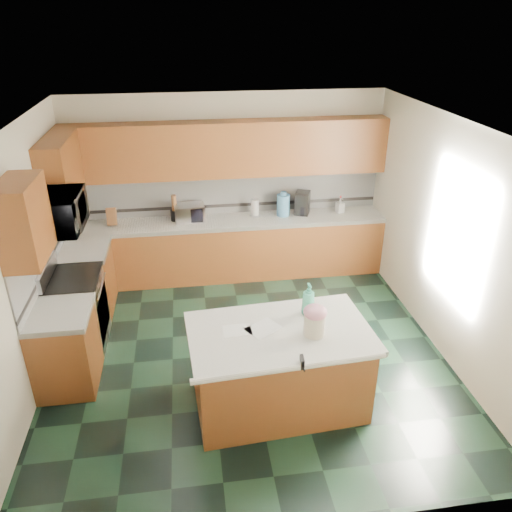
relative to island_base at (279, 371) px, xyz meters
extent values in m
plane|color=black|center=(-0.21, 0.90, -0.43)|extent=(4.60, 4.60, 0.00)
plane|color=white|center=(-0.21, 0.90, 2.27)|extent=(4.60, 4.60, 0.00)
cube|color=#F2E8CE|center=(-0.21, 3.22, 0.92)|extent=(4.60, 0.04, 2.70)
cube|color=#F2E8CE|center=(-0.21, -1.42, 0.92)|extent=(4.60, 0.04, 2.70)
cube|color=#F2E8CE|center=(-2.53, 0.90, 0.92)|extent=(0.04, 4.60, 2.70)
cube|color=#F2E8CE|center=(2.11, 0.90, 0.92)|extent=(0.04, 4.60, 2.70)
cube|color=#411E0A|center=(-0.21, 2.90, 0.00)|extent=(4.60, 0.60, 0.86)
cube|color=white|center=(-0.21, 2.90, 0.46)|extent=(4.60, 0.64, 0.06)
cube|color=#411E0A|center=(-0.21, 3.03, 1.51)|extent=(4.60, 0.33, 0.78)
cube|color=silver|center=(-0.21, 3.18, 0.81)|extent=(4.60, 0.02, 0.63)
cube|color=black|center=(-0.21, 3.18, 0.61)|extent=(4.60, 0.01, 0.05)
cube|color=#411E0A|center=(-2.21, 2.19, 0.00)|extent=(0.60, 0.82, 0.86)
cube|color=white|center=(-2.21, 2.19, 0.46)|extent=(0.64, 0.82, 0.06)
cube|color=#411E0A|center=(-2.21, 0.66, 0.00)|extent=(0.60, 0.72, 0.86)
cube|color=white|center=(-2.21, 0.66, 0.46)|extent=(0.64, 0.72, 0.06)
cube|color=silver|center=(-2.49, 1.45, 0.81)|extent=(0.02, 2.30, 0.63)
cube|color=black|center=(-2.49, 1.45, 0.61)|extent=(0.01, 2.30, 0.05)
cube|color=#411E0A|center=(-2.34, 2.32, 1.51)|extent=(0.33, 1.09, 0.78)
cube|color=#411E0A|center=(-2.34, 0.66, 1.51)|extent=(0.33, 0.72, 0.78)
cube|color=#B7B7BC|center=(-2.21, 1.40, 0.01)|extent=(0.60, 0.76, 0.88)
cube|color=black|center=(-1.92, 1.40, -0.03)|extent=(0.02, 0.68, 0.55)
cube|color=black|center=(-2.21, 1.40, 0.47)|extent=(0.62, 0.78, 0.04)
cylinder|color=#B7B7BC|center=(-1.89, 1.40, 0.35)|extent=(0.02, 0.66, 0.02)
cube|color=#B7B7BC|center=(-2.47, 1.40, 0.59)|extent=(0.06, 0.76, 0.18)
imported|color=#B7B7BC|center=(-2.21, 1.40, 1.30)|extent=(0.50, 0.73, 0.41)
cube|color=#411E0A|center=(0.00, 0.00, 0.00)|extent=(1.73, 1.07, 0.86)
cube|color=white|center=(0.00, 0.00, 0.46)|extent=(1.84, 1.17, 0.06)
cylinder|color=white|center=(0.00, -0.53, 0.46)|extent=(1.77, 0.18, 0.06)
cylinder|color=beige|center=(0.31, -0.10, 0.60)|extent=(0.26, 0.26, 0.22)
ellipsoid|color=pink|center=(0.31, -0.10, 0.74)|extent=(0.23, 0.23, 0.14)
cylinder|color=tan|center=(0.31, -0.10, 0.79)|extent=(0.07, 0.03, 0.03)
sphere|color=tan|center=(0.28, -0.10, 0.79)|extent=(0.04, 0.04, 0.04)
sphere|color=tan|center=(0.35, -0.10, 0.79)|extent=(0.04, 0.04, 0.04)
imported|color=teal|center=(0.33, 0.25, 0.67)|extent=(0.14, 0.14, 0.35)
cube|color=white|center=(-0.16, 0.06, 0.49)|extent=(0.40, 0.37, 0.00)
cube|color=white|center=(-0.41, 0.07, 0.49)|extent=(0.28, 0.21, 0.00)
cube|color=black|center=(0.10, -0.51, 0.50)|extent=(0.04, 0.11, 0.10)
cylinder|color=black|center=(0.10, -0.57, 0.48)|extent=(0.02, 0.07, 0.02)
cube|color=#472814|center=(-1.90, 2.95, 0.62)|extent=(0.15, 0.19, 0.28)
cylinder|color=black|center=(-1.01, 2.98, 0.57)|extent=(0.13, 0.13, 0.16)
cylinder|color=#472814|center=(-1.01, 2.98, 0.77)|extent=(0.07, 0.07, 0.23)
cube|color=#B7B7BC|center=(-0.80, 2.95, 0.61)|extent=(0.45, 0.33, 0.25)
cube|color=black|center=(-0.80, 2.81, 0.61)|extent=(0.38, 0.01, 0.21)
cylinder|color=white|center=(0.18, 3.00, 0.62)|extent=(0.11, 0.11, 0.26)
cylinder|color=#B7B7BC|center=(0.18, 3.00, 0.50)|extent=(0.17, 0.17, 0.01)
cylinder|color=#589ED4|center=(0.60, 2.96, 0.65)|extent=(0.20, 0.20, 0.32)
cylinder|color=#589ED4|center=(0.60, 2.96, 0.83)|extent=(0.09, 0.09, 0.05)
cube|color=black|center=(0.90, 2.98, 0.66)|extent=(0.28, 0.29, 0.35)
cylinder|color=black|center=(0.90, 2.93, 0.56)|extent=(0.14, 0.14, 0.14)
imported|color=white|center=(1.48, 2.95, 0.61)|extent=(0.13, 0.13, 0.24)
cylinder|color=red|center=(1.48, 2.95, 0.74)|extent=(0.02, 0.02, 0.03)
cube|color=white|center=(2.08, 0.70, 1.07)|extent=(0.02, 1.40, 1.10)
camera|label=1|loc=(-0.80, -3.93, 3.30)|focal=35.00mm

